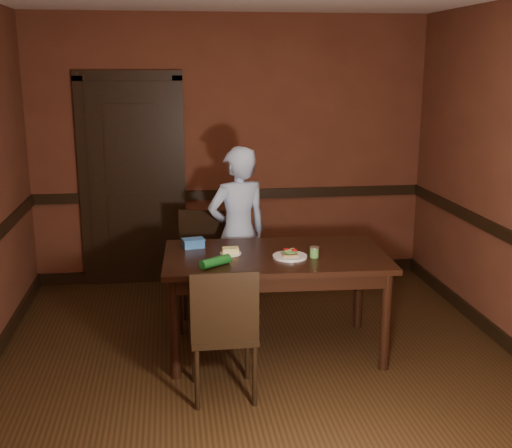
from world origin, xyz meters
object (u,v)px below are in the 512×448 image
object	(u,v)px
dining_table	(275,303)
cheese_saucer	(231,252)
chair_far	(208,264)
chair_near	(223,330)
person	(238,233)
sauce_jar	(314,252)
sandwich_plate	(290,255)
food_tub	(193,243)

from	to	relation	value
dining_table	cheese_saucer	size ratio (longest dim) A/B	10.35
dining_table	chair_far	world-z (taller)	chair_far
chair_far	cheese_saucer	xyz separation A→B (m)	(0.12, -0.82, 0.36)
chair_near	person	distance (m)	1.46
sauce_jar	cheese_saucer	xyz separation A→B (m)	(-0.61, 0.17, -0.02)
chair_far	cheese_saucer	distance (m)	0.90
dining_table	chair_near	bearing A→B (deg)	-123.47
chair_far	chair_near	xyz separation A→B (m)	(0.00, -1.50, 0.01)
person	cheese_saucer	xyz separation A→B (m)	(-0.13, -0.72, 0.05)
person	sandwich_plate	size ratio (longest dim) A/B	5.92
sauce_jar	food_tub	xyz separation A→B (m)	(-0.89, 0.39, -0.01)
sauce_jar	cheese_saucer	bearing A→B (deg)	164.79
chair_near	sandwich_plate	distance (m)	0.84
food_tub	sandwich_plate	bearing A→B (deg)	-38.62
food_tub	person	bearing A→B (deg)	39.81
person	sauce_jar	distance (m)	1.01
chair_near	person	world-z (taller)	person
chair_far	person	bearing A→B (deg)	-8.30
dining_table	chair_near	size ratio (longest dim) A/B	1.80
cheese_saucer	person	bearing A→B (deg)	79.45
cheese_saucer	chair_near	bearing A→B (deg)	-100.11
person	food_tub	size ratio (longest dim) A/B	8.11
cheese_saucer	food_tub	world-z (taller)	food_tub
chair_far	food_tub	world-z (taller)	chair_far
dining_table	food_tub	distance (m)	0.80
chair_near	dining_table	bearing A→B (deg)	-126.33
chair_far	food_tub	xyz separation A→B (m)	(-0.15, -0.60, 0.37)
chair_near	sandwich_plate	xyz separation A→B (m)	(0.55, 0.53, 0.34)
person	cheese_saucer	size ratio (longest dim) A/B	9.34
chair_near	person	xyz separation A→B (m)	(0.26, 1.40, 0.30)
sandwich_plate	sauce_jar	distance (m)	0.18
person	chair_far	bearing A→B (deg)	-38.76
food_tub	cheese_saucer	bearing A→B (deg)	-49.96
dining_table	sauce_jar	world-z (taller)	sauce_jar
sauce_jar	cheese_saucer	size ratio (longest dim) A/B	0.50
dining_table	sandwich_plate	size ratio (longest dim) A/B	6.56
chair_near	sauce_jar	xyz separation A→B (m)	(0.74, 0.51, 0.37)
sauce_jar	sandwich_plate	bearing A→B (deg)	174.01
chair_far	food_tub	distance (m)	0.72
sandwich_plate	cheese_saucer	distance (m)	0.46
dining_table	cheese_saucer	bearing A→B (deg)	175.74
sandwich_plate	sauce_jar	xyz separation A→B (m)	(0.18, -0.02, 0.02)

